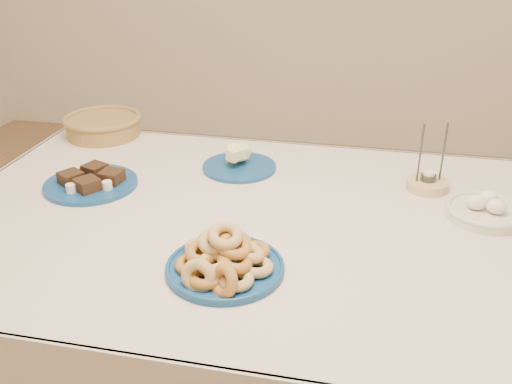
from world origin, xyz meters
TOP-DOWN VIEW (x-y plane):
  - dining_table at (0.00, 0.00)m, footprint 1.71×1.11m
  - donut_platter at (-0.03, -0.26)m, footprint 0.32×0.32m
  - melon_plate at (-0.13, 0.30)m, footprint 0.28×0.28m
  - brownie_plate at (-0.52, 0.08)m, footprint 0.34×0.34m
  - wicker_basket at (-0.67, 0.49)m, footprint 0.36×0.36m
  - candle_holder at (0.44, 0.27)m, footprint 0.15×0.15m
  - egg_bowl at (0.57, 0.13)m, footprint 0.21×0.21m

SIDE VIEW (x-z plane):
  - dining_table at x=0.00m, z-range 0.27..1.02m
  - brownie_plate at x=-0.52m, z-range 0.74..0.79m
  - candle_holder at x=0.44m, z-range 0.67..0.87m
  - egg_bowl at x=0.57m, z-range 0.74..0.80m
  - melon_plate at x=-0.13m, z-range 0.73..0.81m
  - donut_platter at x=-0.03m, z-range 0.72..0.84m
  - wicker_basket at x=-0.67m, z-range 0.75..0.83m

